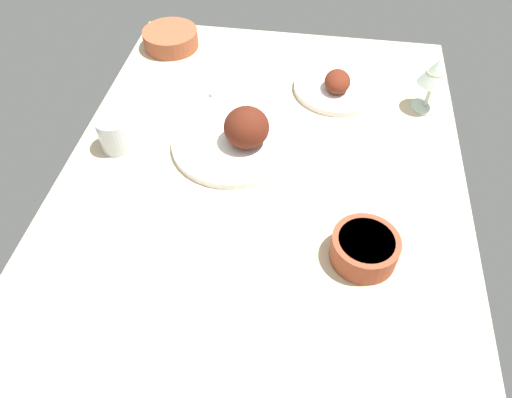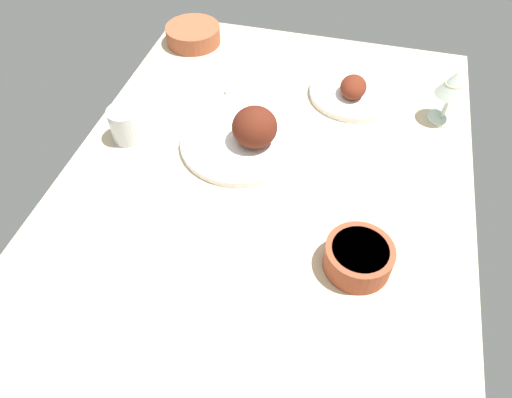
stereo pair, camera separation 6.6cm
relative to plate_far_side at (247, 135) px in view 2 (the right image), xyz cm
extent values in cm
cube|color=#C6B28E|center=(-17.61, -6.82, -5.01)|extent=(140.00, 90.00, 4.00)
cylinder|color=white|center=(-0.08, 1.47, -2.21)|extent=(28.66, 28.66, 1.60)
ellipsoid|color=#511E11|center=(0.10, -1.88, 2.82)|extent=(10.68, 10.46, 9.20)
cylinder|color=white|center=(25.46, -22.03, -2.21)|extent=(23.00, 23.00, 1.60)
ellipsoid|color=#602314|center=(23.73, -21.78, 0.92)|extent=(8.47, 6.70, 5.06)
cylinder|color=#A35133|center=(39.47, 27.30, -0.48)|extent=(15.94, 15.94, 5.05)
cylinder|color=white|center=(39.47, 27.30, 1.54)|extent=(13.07, 13.07, 1.00)
cylinder|color=brown|center=(-27.44, -29.13, -0.19)|extent=(12.88, 12.88, 5.64)
cylinder|color=#9E3314|center=(-27.44, -29.13, 2.13)|extent=(10.56, 10.56, 1.00)
cylinder|color=silver|center=(21.58, -44.65, -2.76)|extent=(7.00, 7.00, 0.50)
cylinder|color=silver|center=(21.58, -44.65, 0.99)|extent=(1.00, 1.00, 7.00)
cone|color=silver|center=(21.58, -44.65, 7.74)|extent=(7.60, 7.60, 6.50)
cylinder|color=beige|center=(21.58, -44.65, 6.29)|extent=(4.18, 4.18, 2.80)
cylinder|color=silver|center=(-4.51, 28.16, 1.05)|extent=(7.76, 7.76, 8.13)
cube|color=silver|center=(25.98, 7.45, -2.61)|extent=(17.27, 7.48, 0.80)
camera|label=1|loc=(-81.52, -16.68, 74.03)|focal=33.32mm
camera|label=2|loc=(-80.19, -23.14, 74.03)|focal=33.32mm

